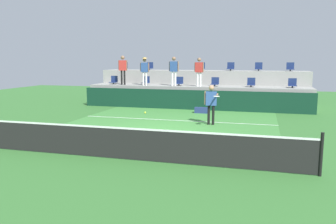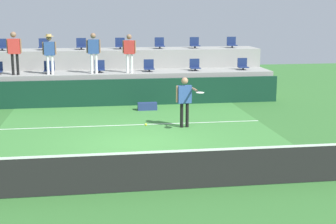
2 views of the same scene
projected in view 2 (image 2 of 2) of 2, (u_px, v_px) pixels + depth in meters
name	position (u px, v px, depth m)	size (l,w,h in m)	color
ground_plane	(139.00, 143.00, 14.78)	(40.00, 40.00, 0.00)	#336B2D
court_inner_paint	(136.00, 135.00, 15.75)	(9.00, 10.00, 0.01)	#3D7F38
court_service_line	(133.00, 125.00, 17.10)	(9.00, 0.06, 0.00)	white
tennis_net	(156.00, 169.00, 10.81)	(10.48, 0.08, 1.07)	black
sponsor_backboard	(126.00, 92.00, 20.48)	(13.00, 0.16, 1.10)	#0F3323
seating_tier_lower	(124.00, 86.00, 21.72)	(13.00, 1.80, 1.25)	gray
seating_tier_upper	(121.00, 71.00, 23.37)	(13.00, 1.80, 2.10)	gray
stadium_chair_lower_left	(49.00, 68.00, 21.03)	(0.44, 0.40, 0.52)	#2D2D33
stadium_chair_lower_mid_left	(100.00, 67.00, 21.33)	(0.44, 0.40, 0.52)	#2D2D33
stadium_chair_lower_mid_right	(149.00, 67.00, 21.64)	(0.44, 0.40, 0.52)	#2D2D33
stadium_chair_lower_right	(195.00, 66.00, 21.94)	(0.44, 0.40, 0.52)	#2D2D33
stadium_chair_lower_far_right	(243.00, 65.00, 22.26)	(0.44, 0.40, 0.52)	#2D2D33
stadium_chair_upper_far_left	(2.00, 46.00, 22.28)	(0.44, 0.40, 0.52)	#2D2D33
stadium_chair_upper_left	(44.00, 45.00, 22.54)	(0.44, 0.40, 0.52)	#2D2D33
stadium_chair_upper_mid_left	(81.00, 45.00, 22.79)	(0.44, 0.40, 0.52)	#2D2D33
stadium_chair_upper_center	(120.00, 44.00, 23.05)	(0.44, 0.40, 0.52)	#2D2D33
stadium_chair_upper_mid_right	(160.00, 44.00, 23.32)	(0.44, 0.40, 0.52)	#2D2D33
stadium_chair_upper_right	(195.00, 44.00, 23.56)	(0.44, 0.40, 0.52)	#2D2D33
stadium_chair_upper_far_right	(232.00, 43.00, 23.83)	(0.44, 0.40, 0.52)	#2D2D33
tennis_player	(185.00, 97.00, 16.54)	(0.78, 1.18, 1.70)	black
spectator_in_white	(14.00, 49.00, 20.28)	(0.62, 0.26, 1.78)	black
spectator_with_hat	(49.00, 50.00, 20.50)	(0.57, 0.39, 1.67)	white
spectator_in_grey	(94.00, 49.00, 20.76)	(0.60, 0.24, 1.70)	white
spectator_leaning_on_rail	(129.00, 50.00, 20.99)	(0.58, 0.28, 1.64)	white
tennis_ball	(146.00, 125.00, 12.79)	(0.07, 0.07, 0.07)	#CCE033
equipment_bag	(147.00, 106.00, 19.61)	(0.76, 0.28, 0.30)	navy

